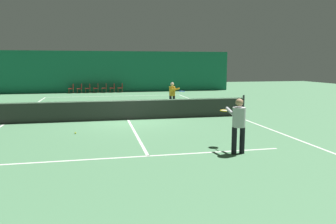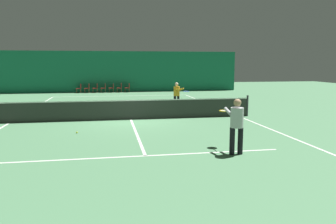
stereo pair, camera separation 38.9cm
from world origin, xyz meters
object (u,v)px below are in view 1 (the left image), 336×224
object	(u,v)px
tennis_net	(128,109)
courtside_chair_3	(97,88)
courtside_chair_5	(113,87)
tennis_ball	(75,133)
courtside_chair_0	(72,88)
courtside_chair_1	(80,88)
player_far	(173,93)
courtside_chair_4	(105,87)
courtside_chair_6	(121,87)
player_near	(238,122)
courtside_chair_2	(89,88)

from	to	relation	value
tennis_net	courtside_chair_3	size ratio (longest dim) A/B	14.29
courtside_chair_3	courtside_chair_5	size ratio (longest dim) A/B	1.00
tennis_net	tennis_ball	xyz separation A→B (m)	(-2.26, -2.79, -0.48)
courtside_chair_0	courtside_chair_5	bearing A→B (deg)	90.00
courtside_chair_1	tennis_ball	distance (m)	18.22
tennis_net	player_far	distance (m)	4.52
courtside_chair_4	courtside_chair_0	bearing A→B (deg)	-90.00
courtside_chair_1	courtside_chair_6	bearing A→B (deg)	90.00
tennis_net	player_far	world-z (taller)	player_far
tennis_net	player_near	size ratio (longest dim) A/B	7.25
tennis_net	courtside_chair_2	size ratio (longest dim) A/B	14.29
courtside_chair_2	courtside_chair_3	distance (m)	0.74
courtside_chair_5	tennis_ball	distance (m)	18.35
courtside_chair_4	courtside_chair_3	bearing A→B (deg)	-90.00
tennis_net	courtside_chair_4	distance (m)	15.43
courtside_chair_3	tennis_ball	world-z (taller)	courtside_chair_3
courtside_chair_0	courtside_chair_3	distance (m)	2.22
courtside_chair_3	courtside_chair_5	world-z (taller)	same
courtside_chair_4	tennis_ball	size ratio (longest dim) A/B	12.73
player_near	tennis_ball	world-z (taller)	player_near
courtside_chair_3	courtside_chair_4	distance (m)	0.74
player_near	tennis_net	bearing A→B (deg)	19.78
player_near	tennis_ball	bearing A→B (deg)	49.83
tennis_net	courtside_chair_0	xyz separation A→B (m)	(-3.69, 15.41, -0.03)
courtside_chair_1	courtside_chair_5	xyz separation A→B (m)	(2.96, 0.00, 0.00)
courtside_chair_5	player_far	bearing A→B (deg)	13.85
courtside_chair_3	courtside_chair_0	bearing A→B (deg)	-90.00
courtside_chair_0	player_far	bearing A→B (deg)	28.98
courtside_chair_2	tennis_ball	bearing A→B (deg)	-0.17
courtside_chair_4	courtside_chair_6	size ratio (longest dim) A/B	1.00
courtside_chair_2	courtside_chair_5	bearing A→B (deg)	90.00
tennis_net	courtside_chair_3	bearing A→B (deg)	95.45
courtside_chair_2	courtside_chair_5	distance (m)	2.22
courtside_chair_4	tennis_ball	distance (m)	18.27
courtside_chair_4	tennis_ball	bearing A→B (deg)	-4.81
courtside_chair_6	courtside_chair_5	bearing A→B (deg)	-90.00
tennis_net	courtside_chair_0	bearing A→B (deg)	103.46
courtside_chair_0	courtside_chair_4	xyz separation A→B (m)	(2.96, 0.00, 0.00)
tennis_net	courtside_chair_6	bearing A→B (deg)	87.23
courtside_chair_0	courtside_chair_3	size ratio (longest dim) A/B	1.00
tennis_net	courtside_chair_3	world-z (taller)	tennis_net
tennis_ball	courtside_chair_2	bearing A→B (deg)	89.83
courtside_chair_1	tennis_ball	bearing A→B (deg)	2.16
player_near	player_far	bearing A→B (deg)	-3.78
player_far	courtside_chair_3	bearing A→B (deg)	177.29
player_far	courtside_chair_1	bearing A→B (deg)	-176.78
courtside_chair_0	courtside_chair_6	xyz separation A→B (m)	(4.44, 0.00, 0.00)
tennis_ball	courtside_chair_4	bearing A→B (deg)	85.19
tennis_net	courtside_chair_3	xyz separation A→B (m)	(-1.47, 15.41, -0.03)
player_near	courtside_chair_3	xyz separation A→B (m)	(-4.13, 22.07, -0.48)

